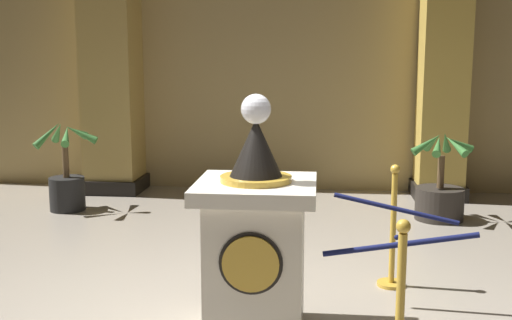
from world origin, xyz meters
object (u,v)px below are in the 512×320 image
object	(u,v)px
pedestal_clock	(256,241)
stanchion_far	(392,244)
potted_palm_left	(67,181)
potted_palm_right	(440,194)

from	to	relation	value
pedestal_clock	stanchion_far	distance (m)	1.49
potted_palm_left	pedestal_clock	bearing A→B (deg)	-50.16
pedestal_clock	potted_palm_right	size ratio (longest dim) A/B	1.55
potted_palm_left	stanchion_far	bearing A→B (deg)	-31.01
stanchion_far	pedestal_clock	bearing A→B (deg)	-136.70
potted_palm_right	potted_palm_left	bearing A→B (deg)	180.00
pedestal_clock	potted_palm_left	distance (m)	4.29
potted_palm_left	potted_palm_right	world-z (taller)	potted_palm_left
pedestal_clock	potted_palm_right	xyz separation A→B (m)	(1.88, 3.29, -0.35)
potted_palm_left	potted_palm_right	bearing A→B (deg)	-0.00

